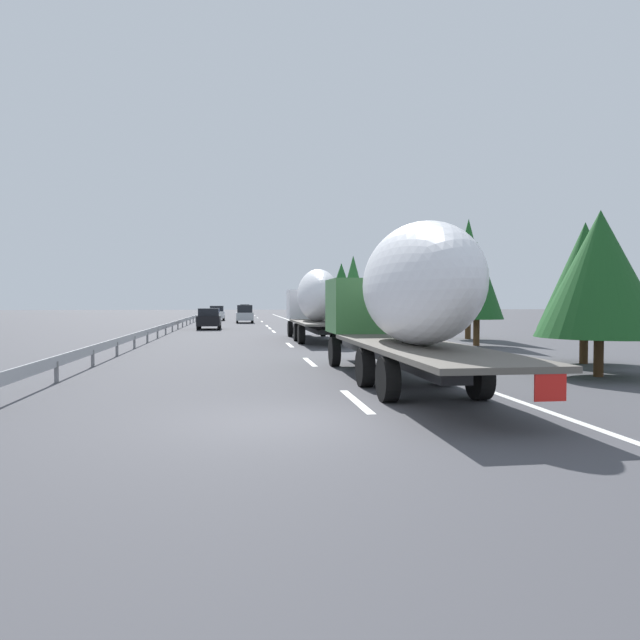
% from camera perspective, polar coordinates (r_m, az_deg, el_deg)
% --- Properties ---
extents(ground_plane, '(260.00, 260.00, 0.00)m').
position_cam_1_polar(ground_plane, '(51.00, -7.03, -0.81)').
color(ground_plane, '#424247').
extents(lane_stripe_0, '(3.20, 0.20, 0.01)m').
position_cam_1_polar(lane_stripe_0, '(13.40, 3.58, -8.00)').
color(lane_stripe_0, white).
rests_on(lane_stripe_0, ground_plane).
extents(lane_stripe_1, '(3.20, 0.20, 0.01)m').
position_cam_1_polar(lane_stripe_1, '(22.02, -1.03, -4.16)').
color(lane_stripe_1, white).
rests_on(lane_stripe_1, ground_plane).
extents(lane_stripe_2, '(3.20, 0.20, 0.01)m').
position_cam_1_polar(lane_stripe_2, '(30.73, -3.02, -2.48)').
color(lane_stripe_2, white).
rests_on(lane_stripe_2, ground_plane).
extents(lane_stripe_3, '(3.20, 0.20, 0.01)m').
position_cam_1_polar(lane_stripe_3, '(45.02, -4.61, -1.14)').
color(lane_stripe_3, white).
rests_on(lane_stripe_3, ground_plane).
extents(lane_stripe_4, '(3.20, 0.20, 0.01)m').
position_cam_1_polar(lane_stripe_4, '(50.70, -4.99, -0.82)').
color(lane_stripe_4, white).
rests_on(lane_stripe_4, ground_plane).
extents(lane_stripe_5, '(3.20, 0.20, 0.01)m').
position_cam_1_polar(lane_stripe_5, '(56.02, -5.27, -0.58)').
color(lane_stripe_5, white).
rests_on(lane_stripe_5, ground_plane).
extents(lane_stripe_6, '(3.20, 0.20, 0.01)m').
position_cam_1_polar(lane_stripe_6, '(68.70, -5.78, -0.15)').
color(lane_stripe_6, white).
rests_on(lane_stripe_6, ground_plane).
extents(lane_stripe_7, '(3.20, 0.20, 0.01)m').
position_cam_1_polar(lane_stripe_7, '(85.07, -6.20, 0.21)').
color(lane_stripe_7, white).
rests_on(lane_stripe_7, ground_plane).
extents(lane_stripe_8, '(3.20, 0.20, 0.01)m').
position_cam_1_polar(lane_stripe_8, '(99.46, -6.46, 0.43)').
color(lane_stripe_8, white).
rests_on(lane_stripe_8, ground_plane).
extents(edge_line_right, '(110.00, 0.20, 0.01)m').
position_cam_1_polar(edge_line_right, '(56.35, -1.51, -0.56)').
color(edge_line_right, white).
rests_on(edge_line_right, ground_plane).
extents(truck_lead, '(12.53, 2.55, 4.17)m').
position_cam_1_polar(truck_lead, '(34.15, -0.50, 1.96)').
color(truck_lead, silver).
rests_on(truck_lead, ground_plane).
extents(truck_trailing, '(13.87, 2.55, 4.28)m').
position_cam_1_polar(truck_trailing, '(16.00, 8.17, 2.35)').
color(truck_trailing, '#387038').
rests_on(truck_trailing, ground_plane).
extents(car_white_van, '(4.16, 1.86, 1.85)m').
position_cam_1_polar(car_white_van, '(73.53, -10.16, 0.68)').
color(car_white_van, white).
rests_on(car_white_van, ground_plane).
extents(car_blue_sedan, '(4.40, 1.84, 1.91)m').
position_cam_1_polar(car_blue_sedan, '(105.69, -7.46, 1.02)').
color(car_blue_sedan, '#28479E').
rests_on(car_blue_sedan, ground_plane).
extents(car_silver_hatch, '(4.58, 1.88, 1.98)m').
position_cam_1_polar(car_silver_hatch, '(64.47, -7.46, 0.59)').
color(car_silver_hatch, '#ADB2B7').
rests_on(car_silver_hatch, ground_plane).
extents(car_black_suv, '(4.07, 1.92, 1.77)m').
position_cam_1_polar(car_black_suv, '(49.52, -10.91, 0.14)').
color(car_black_suv, black).
rests_on(car_black_suv, ground_plane).
extents(road_sign, '(0.10, 0.90, 3.45)m').
position_cam_1_polar(road_sign, '(56.03, -0.25, 1.86)').
color(road_sign, gray).
rests_on(road_sign, ground_plane).
extents(tree_0, '(3.32, 3.32, 5.24)m').
position_cam_1_polar(tree_0, '(23.47, 24.71, 3.99)').
color(tree_0, '#472D19').
rests_on(tree_0, ground_plane).
extents(tree_1, '(2.88, 2.88, 7.45)m').
position_cam_1_polar(tree_1, '(36.98, 14.46, 5.25)').
color(tree_1, '#472D19').
rests_on(tree_1, ground_plane).
extents(tree_2, '(3.80, 3.80, 5.09)m').
position_cam_1_polar(tree_2, '(19.56, 25.94, 4.13)').
color(tree_2, '#472D19').
rests_on(tree_2, ground_plane).
extents(tree_3, '(2.85, 2.85, 6.63)m').
position_cam_1_polar(tree_3, '(53.68, 3.30, 3.58)').
color(tree_3, '#472D19').
rests_on(tree_3, ground_plane).
extents(tree_4, '(2.76, 2.76, 5.44)m').
position_cam_1_polar(tree_4, '(31.25, 15.25, 3.77)').
color(tree_4, '#472D19').
rests_on(tree_4, ground_plane).
extents(tree_5, '(3.91, 3.91, 7.53)m').
position_cam_1_polar(tree_5, '(77.25, 2.13, 3.55)').
color(tree_5, '#472D19').
rests_on(tree_5, ground_plane).
extents(guardrail_median, '(94.00, 0.10, 0.76)m').
position_cam_1_polar(guardrail_median, '(54.21, -13.44, -0.09)').
color(guardrail_median, '#9EA0A5').
rests_on(guardrail_median, ground_plane).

